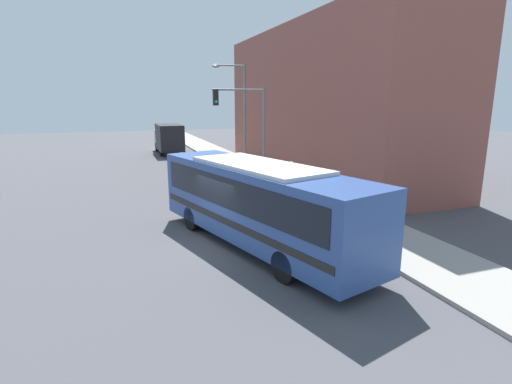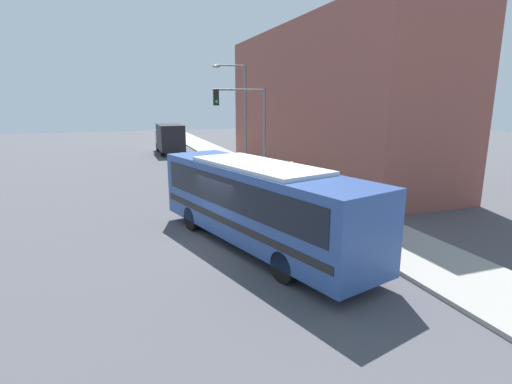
% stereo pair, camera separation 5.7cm
% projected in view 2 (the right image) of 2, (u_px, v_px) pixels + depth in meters
% --- Properties ---
extents(ground_plane, '(120.00, 120.00, 0.00)m').
position_uv_depth(ground_plane, '(222.00, 245.00, 14.80)').
color(ground_plane, '#47474C').
extents(sidewalk, '(3.26, 70.00, 0.14)m').
position_uv_depth(sidewalk, '(232.00, 161.00, 35.15)').
color(sidewalk, gray).
rests_on(sidewalk, ground_plane).
extents(building_facade, '(6.00, 23.09, 10.27)m').
position_uv_depth(building_facade, '(321.00, 102.00, 28.67)').
color(building_facade, brown).
rests_on(building_facade, ground_plane).
extents(city_bus, '(5.12, 10.56, 3.10)m').
position_uv_depth(city_bus, '(258.00, 199.00, 14.27)').
color(city_bus, '#2D4C8C').
rests_on(city_bus, ground_plane).
extents(delivery_truck, '(2.26, 6.61, 2.95)m').
position_uv_depth(delivery_truck, '(169.00, 138.00, 40.03)').
color(delivery_truck, black).
rests_on(delivery_truck, ground_plane).
extents(fire_hydrant, '(0.28, 0.37, 0.72)m').
position_uv_depth(fire_hydrant, '(306.00, 200.00, 19.38)').
color(fire_hydrant, '#999999').
rests_on(fire_hydrant, sidewalk).
extents(traffic_light_pole, '(3.28, 0.35, 5.87)m').
position_uv_depth(traffic_light_pole, '(248.00, 119.00, 23.98)').
color(traffic_light_pole, slate).
rests_on(traffic_light_pole, sidewalk).
extents(parking_meter, '(0.14, 0.14, 1.31)m').
position_uv_depth(parking_meter, '(273.00, 174.00, 23.28)').
color(parking_meter, slate).
rests_on(parking_meter, sidewalk).
extents(street_lamp, '(2.40, 0.28, 7.51)m').
position_uv_depth(street_lamp, '(241.00, 110.00, 27.90)').
color(street_lamp, slate).
rests_on(street_lamp, sidewalk).
extents(pedestrian_near_corner, '(0.34, 0.34, 1.67)m').
position_uv_depth(pedestrian_near_corner, '(291.00, 175.00, 23.24)').
color(pedestrian_near_corner, '#23283D').
rests_on(pedestrian_near_corner, sidewalk).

